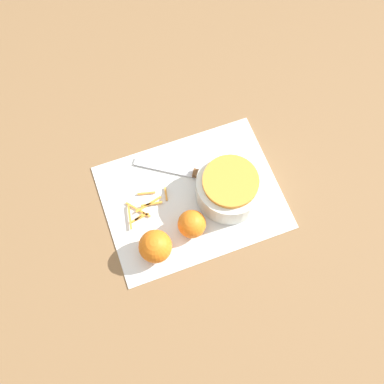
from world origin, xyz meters
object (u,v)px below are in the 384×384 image
at_px(orange_left, 192,224).
at_px(orange_right, 155,246).
at_px(knife, 199,174).
at_px(bowl_speckled, 229,187).

bearing_deg(orange_left, orange_right, 13.36).
bearing_deg(knife, bowl_speckled, 158.56).
distance_m(orange_left, orange_right, 0.10).
relative_size(knife, orange_right, 2.79).
bearing_deg(knife, orange_right, 76.24).
bearing_deg(orange_right, orange_left, -166.64).
bearing_deg(orange_left, knife, -117.21).
relative_size(knife, orange_left, 3.21).
relative_size(orange_left, orange_right, 0.87).
distance_m(knife, orange_right, 0.23).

